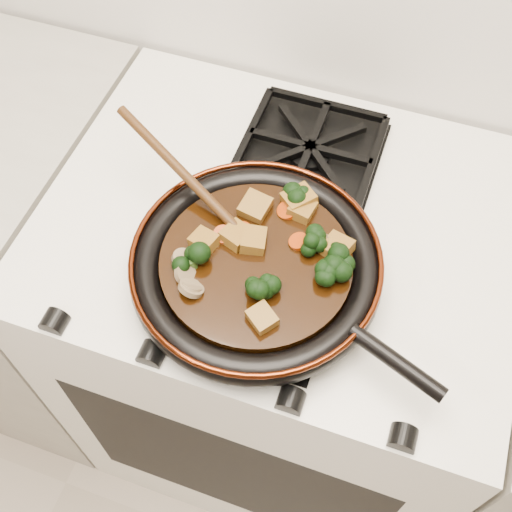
% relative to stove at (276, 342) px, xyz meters
% --- Properties ---
extents(stove, '(0.76, 0.60, 0.90)m').
position_rel_stove_xyz_m(stove, '(0.00, 0.00, 0.00)').
color(stove, white).
rests_on(stove, ground).
extents(burner_grate_front, '(0.23, 0.23, 0.03)m').
position_rel_stove_xyz_m(burner_grate_front, '(0.00, -0.14, 0.46)').
color(burner_grate_front, black).
rests_on(burner_grate_front, stove).
extents(burner_grate_back, '(0.23, 0.23, 0.03)m').
position_rel_stove_xyz_m(burner_grate_back, '(0.00, 0.14, 0.46)').
color(burner_grate_back, black).
rests_on(burner_grate_back, stove).
extents(skillet, '(0.47, 0.36, 0.05)m').
position_rel_stove_xyz_m(skillet, '(-0.00, -0.12, 0.49)').
color(skillet, black).
rests_on(skillet, burner_grate_front).
extents(braising_sauce, '(0.27, 0.27, 0.02)m').
position_rel_stove_xyz_m(braising_sauce, '(-0.00, -0.12, 0.50)').
color(braising_sauce, black).
rests_on(braising_sauce, skillet).
extents(tofu_cube_0, '(0.04, 0.04, 0.02)m').
position_rel_stove_xyz_m(tofu_cube_0, '(-0.08, -0.12, 0.52)').
color(tofu_cube_0, brown).
rests_on(tofu_cube_0, braising_sauce).
extents(tofu_cube_1, '(0.05, 0.05, 0.02)m').
position_rel_stove_xyz_m(tofu_cube_1, '(0.03, -0.21, 0.52)').
color(tofu_cube_1, brown).
rests_on(tofu_cube_1, braising_sauce).
extents(tofu_cube_2, '(0.05, 0.05, 0.03)m').
position_rel_stove_xyz_m(tofu_cube_2, '(0.10, -0.07, 0.52)').
color(tofu_cube_2, brown).
rests_on(tofu_cube_2, braising_sauce).
extents(tofu_cube_3, '(0.06, 0.06, 0.03)m').
position_rel_stove_xyz_m(tofu_cube_3, '(0.02, -0.01, 0.52)').
color(tofu_cube_3, brown).
rests_on(tofu_cube_3, braising_sauce).
extents(tofu_cube_4, '(0.04, 0.04, 0.02)m').
position_rel_stove_xyz_m(tofu_cube_4, '(0.03, -0.02, 0.52)').
color(tofu_cube_4, brown).
rests_on(tofu_cube_4, braising_sauce).
extents(tofu_cube_5, '(0.05, 0.05, 0.03)m').
position_rel_stove_xyz_m(tofu_cube_5, '(-0.03, -0.04, 0.52)').
color(tofu_cube_5, brown).
rests_on(tofu_cube_5, braising_sauce).
extents(tofu_cube_6, '(0.05, 0.05, 0.03)m').
position_rel_stove_xyz_m(tofu_cube_6, '(-0.04, -0.09, 0.52)').
color(tofu_cube_6, brown).
rests_on(tofu_cube_6, braising_sauce).
extents(tofu_cube_7, '(0.04, 0.05, 0.03)m').
position_rel_stove_xyz_m(tofu_cube_7, '(-0.02, -0.10, 0.52)').
color(tofu_cube_7, brown).
rests_on(tofu_cube_7, braising_sauce).
extents(broccoli_floret_0, '(0.09, 0.09, 0.07)m').
position_rel_stove_xyz_m(broccoli_floret_0, '(0.10, -0.11, 0.52)').
color(broccoli_floret_0, black).
rests_on(broccoli_floret_0, braising_sauce).
extents(broccoli_floret_1, '(0.08, 0.08, 0.07)m').
position_rel_stove_xyz_m(broccoli_floret_1, '(0.11, -0.10, 0.52)').
color(broccoli_floret_1, black).
rests_on(broccoli_floret_1, braising_sauce).
extents(broccoli_floret_2, '(0.08, 0.08, 0.07)m').
position_rel_stove_xyz_m(broccoli_floret_2, '(-0.08, -0.16, 0.52)').
color(broccoli_floret_2, black).
rests_on(broccoli_floret_2, braising_sauce).
extents(broccoli_floret_3, '(0.07, 0.07, 0.07)m').
position_rel_stove_xyz_m(broccoli_floret_3, '(0.07, -0.07, 0.52)').
color(broccoli_floret_3, black).
rests_on(broccoli_floret_3, braising_sauce).
extents(broccoli_floret_4, '(0.09, 0.08, 0.06)m').
position_rel_stove_xyz_m(broccoli_floret_4, '(0.03, -0.16, 0.52)').
color(broccoli_floret_4, black).
rests_on(broccoli_floret_4, braising_sauce).
extents(broccoli_floret_5, '(0.07, 0.07, 0.06)m').
position_rel_stove_xyz_m(broccoli_floret_5, '(0.01, -0.17, 0.52)').
color(broccoli_floret_5, black).
rests_on(broccoli_floret_5, braising_sauce).
extents(broccoli_floret_6, '(0.07, 0.06, 0.06)m').
position_rel_stove_xyz_m(broccoli_floret_6, '(0.11, -0.08, 0.52)').
color(broccoli_floret_6, black).
rests_on(broccoli_floret_6, braising_sauce).
extents(broccoli_floret_7, '(0.09, 0.09, 0.07)m').
position_rel_stove_xyz_m(broccoli_floret_7, '(0.01, -0.00, 0.52)').
color(broccoli_floret_7, black).
rests_on(broccoli_floret_7, braising_sauce).
extents(carrot_coin_0, '(0.03, 0.03, 0.02)m').
position_rel_stove_xyz_m(carrot_coin_0, '(0.04, -0.07, 0.51)').
color(carrot_coin_0, '#A73004').
rests_on(carrot_coin_0, braising_sauce).
extents(carrot_coin_1, '(0.03, 0.03, 0.01)m').
position_rel_stove_xyz_m(carrot_coin_1, '(-0.06, -0.10, 0.51)').
color(carrot_coin_1, '#A73004').
rests_on(carrot_coin_1, braising_sauce).
extents(carrot_coin_2, '(0.03, 0.03, 0.01)m').
position_rel_stove_xyz_m(carrot_coin_2, '(-0.04, -0.08, 0.51)').
color(carrot_coin_2, '#A73004').
rests_on(carrot_coin_2, braising_sauce).
extents(carrot_coin_3, '(0.03, 0.03, 0.02)m').
position_rel_stove_xyz_m(carrot_coin_3, '(0.01, -0.03, 0.51)').
color(carrot_coin_3, '#A73004').
rests_on(carrot_coin_3, braising_sauce).
extents(mushroom_slice_0, '(0.03, 0.03, 0.03)m').
position_rel_stove_xyz_m(mushroom_slice_0, '(-0.07, -0.19, 0.52)').
color(mushroom_slice_0, olive).
rests_on(mushroom_slice_0, braising_sauce).
extents(mushroom_slice_1, '(0.05, 0.05, 0.02)m').
position_rel_stove_xyz_m(mushroom_slice_1, '(-0.10, -0.16, 0.52)').
color(mushroom_slice_1, olive).
rests_on(mushroom_slice_1, braising_sauce).
extents(mushroom_slice_2, '(0.04, 0.03, 0.03)m').
position_rel_stove_xyz_m(mushroom_slice_2, '(0.07, -0.05, 0.52)').
color(mushroom_slice_2, olive).
rests_on(mushroom_slice_2, braising_sauce).
extents(mushroom_slice_3, '(0.03, 0.04, 0.03)m').
position_rel_stove_xyz_m(mushroom_slice_3, '(-0.09, -0.18, 0.52)').
color(mushroom_slice_3, olive).
rests_on(mushroom_slice_3, braising_sauce).
extents(mushroom_slice_4, '(0.05, 0.05, 0.03)m').
position_rel_stove_xyz_m(mushroom_slice_4, '(-0.07, -0.20, 0.52)').
color(mushroom_slice_4, olive).
rests_on(mushroom_slice_4, braising_sauce).
extents(wooden_spoon, '(0.16, 0.10, 0.27)m').
position_rel_stove_xyz_m(wooden_spoon, '(-0.10, -0.06, 0.53)').
color(wooden_spoon, '#40240D').
rests_on(wooden_spoon, braising_sauce).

